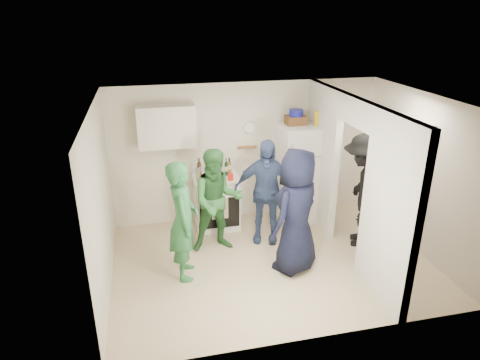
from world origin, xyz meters
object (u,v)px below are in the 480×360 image
stove (216,202)px  wicker_basket (296,120)px  blue_bowl (296,113)px  person_green_center (217,201)px  person_denim (265,191)px  person_green_left (183,221)px  fridge (299,173)px  person_navy (296,212)px  person_nook (362,191)px  yellow_cup_stack_top (317,118)px

stove → wicker_basket: bearing=0.8°
stove → blue_bowl: (1.42, 0.02, 1.52)m
person_green_center → person_denim: (0.82, 0.11, 0.04)m
blue_bowl → person_green_left: size_ratio=0.14×
person_green_left → person_denim: 1.59m
person_green_center → person_denim: person_denim is taller
fridge → person_navy: bearing=-111.6°
person_green_center → blue_bowl: bearing=28.2°
fridge → person_nook: bearing=-57.9°
blue_bowl → wicker_basket: bearing=0.0°
blue_bowl → stove: bearing=-179.2°
yellow_cup_stack_top → fridge: bearing=155.6°
blue_bowl → person_green_left: 2.79m
person_green_left → person_nook: (2.90, 0.31, 0.05)m
person_denim → person_nook: 1.55m
person_green_left → person_nook: size_ratio=0.94×
person_navy → yellow_cup_stack_top: bearing=-156.2°
fridge → blue_bowl: (-0.10, 0.05, 1.10)m
fridge → person_denim: bearing=-142.0°
person_denim → fridge: bearing=58.1°
stove → person_green_left: 1.63m
stove → blue_bowl: size_ratio=3.92×
stove → wicker_basket: wicker_basket is taller
person_navy → person_nook: bearing=164.6°
stove → person_navy: (0.90, -1.60, 0.47)m
yellow_cup_stack_top → person_nook: (0.45, -0.97, -0.98)m
person_nook → yellow_cup_stack_top: bearing=-131.1°
blue_bowl → person_navy: size_ratio=0.13×
blue_bowl → person_green_center: blue_bowl is taller
fridge → person_navy: size_ratio=0.95×
stove → fridge: size_ratio=0.53×
person_navy → person_nook: 1.39m
person_green_left → fridge: bearing=-53.5°
blue_bowl → person_navy: blue_bowl is taller
stove → person_green_center: (-0.11, -0.78, 0.38)m
fridge → person_denim: 1.04m
fridge → blue_bowl: blue_bowl is taller
yellow_cup_stack_top → person_navy: 1.95m
fridge → wicker_basket: bearing=153.4°
blue_bowl → person_denim: blue_bowl is taller
stove → person_denim: bearing=-43.5°
stove → person_navy: person_navy is taller
blue_bowl → person_denim: size_ratio=0.14×
fridge → person_navy: 1.69m
fridge → blue_bowl: size_ratio=7.46×
fridge → yellow_cup_stack_top: yellow_cup_stack_top is taller
blue_bowl → person_nook: 1.72m
blue_bowl → person_green_center: bearing=-152.5°
person_green_left → person_navy: person_navy is taller
fridge → wicker_basket: (-0.10, 0.05, 0.97)m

